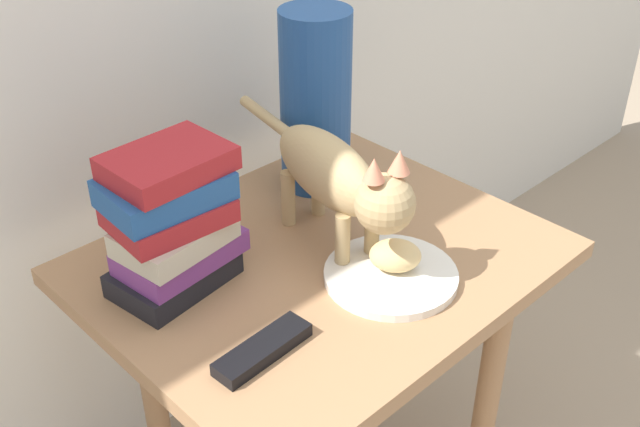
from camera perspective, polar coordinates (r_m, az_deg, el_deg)
name	(u,v)px	position (r m, az deg, el deg)	size (l,w,h in m)	color
side_table	(320,301)	(1.30, 0.00, -6.54)	(0.71, 0.58, 0.61)	#9E724C
plate	(391,275)	(1.19, 5.29, -4.61)	(0.21, 0.21, 0.01)	silver
bread_roll	(395,255)	(1.18, 5.62, -3.13)	(0.08, 0.06, 0.05)	#E0BC7A
cat	(338,177)	(1.19, 1.32, 2.73)	(0.15, 0.47, 0.23)	tan
book_stack	(172,222)	(1.14, -10.97, -0.64)	(0.21, 0.15, 0.22)	black
green_vase	(316,101)	(1.37, -0.34, 8.38)	(0.13, 0.13, 0.33)	navy
tv_remote	(263,349)	(1.06, -4.27, -10.04)	(0.15, 0.04, 0.02)	black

